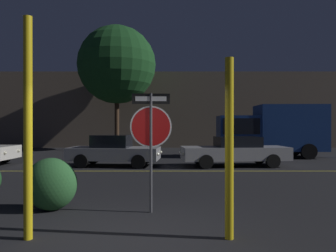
# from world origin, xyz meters

# --- Properties ---
(ground_plane) EXTENTS (260.00, 260.00, 0.00)m
(ground_plane) POSITION_xyz_m (0.00, 0.00, 0.00)
(ground_plane) COLOR black
(road_center_stripe) EXTENTS (39.25, 0.12, 0.01)m
(road_center_stripe) POSITION_xyz_m (0.00, 7.90, 0.00)
(road_center_stripe) COLOR gold
(road_center_stripe) RESTS_ON ground_plane
(stop_sign) EXTENTS (0.88, 0.06, 2.51)m
(stop_sign) POSITION_xyz_m (0.37, 1.77, 1.77)
(stop_sign) COLOR #4C4C51
(stop_sign) RESTS_ON ground_plane
(yellow_pole_left) EXTENTS (0.14, 0.14, 3.59)m
(yellow_pole_left) POSITION_xyz_m (-1.53, 0.15, 1.80)
(yellow_pole_left) COLOR yellow
(yellow_pole_left) RESTS_ON ground_plane
(yellow_pole_right) EXTENTS (0.14, 0.14, 2.93)m
(yellow_pole_right) POSITION_xyz_m (1.72, 0.17, 1.47)
(yellow_pole_right) COLOR yellow
(yellow_pole_right) RESTS_ON ground_plane
(hedge_bush_2) EXTENTS (1.12, 0.82, 1.13)m
(hedge_bush_2) POSITION_xyz_m (-1.79, 1.93, 0.57)
(hedge_bush_2) COLOR #2D6633
(hedge_bush_2) RESTS_ON ground_plane
(passing_car_2) EXTENTS (4.18, 2.09, 1.40)m
(passing_car_2) POSITION_xyz_m (-1.69, 9.48, 0.69)
(passing_car_2) COLOR #9E9EA3
(passing_car_2) RESTS_ON ground_plane
(passing_car_3) EXTENTS (4.85, 2.12, 1.32)m
(passing_car_3) POSITION_xyz_m (3.72, 9.47, 0.67)
(passing_car_3) COLOR #9E9EA3
(passing_car_3) RESTS_ON ground_plane
(delivery_truck) EXTENTS (5.91, 2.63, 2.96)m
(delivery_truck) POSITION_xyz_m (6.52, 13.49, 1.58)
(delivery_truck) COLOR navy
(delivery_truck) RESTS_ON ground_plane
(tree_0) EXTENTS (5.54, 5.54, 8.89)m
(tree_0) POSITION_xyz_m (-2.92, 18.19, 6.11)
(tree_0) COLOR #422D1E
(tree_0) RESTS_ON ground_plane
(building_backdrop) EXTENTS (29.31, 3.38, 6.15)m
(building_backdrop) POSITION_xyz_m (0.61, 22.95, 3.07)
(building_backdrop) COLOR #6B5B4C
(building_backdrop) RESTS_ON ground_plane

